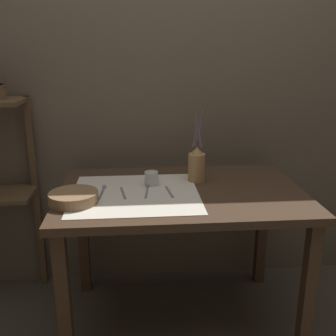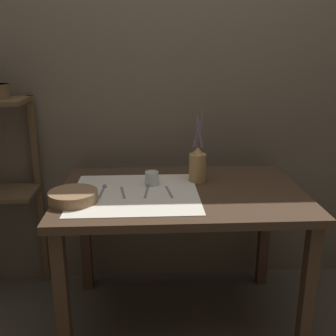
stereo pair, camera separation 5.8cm
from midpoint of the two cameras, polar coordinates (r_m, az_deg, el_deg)
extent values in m
plane|color=#473F35|center=(2.43, 2.47, -21.09)|extent=(12.00, 12.00, 0.00)
cube|color=brown|center=(2.46, 1.65, 9.97)|extent=(7.00, 0.06, 2.40)
cube|color=#422D1E|center=(2.05, 2.74, -3.72)|extent=(1.26, 0.83, 0.04)
cube|color=#422D1E|center=(1.95, -14.20, -18.72)|extent=(0.06, 0.06, 0.76)
cube|color=#422D1E|center=(2.06, 20.37, -17.13)|extent=(0.06, 0.06, 0.76)
cube|color=#422D1E|center=(2.55, -11.26, -9.47)|extent=(0.06, 0.06, 0.76)
cube|color=#422D1E|center=(2.64, 14.41, -8.76)|extent=(0.06, 0.06, 0.76)
cube|color=brown|center=(2.60, -17.54, -3.66)|extent=(0.04, 0.04, 1.23)
cube|color=silver|center=(1.99, -3.95, -3.68)|extent=(0.63, 0.59, 0.00)
cylinder|color=#A87F4C|center=(2.15, 5.06, 0.03)|extent=(0.09, 0.09, 0.16)
cone|color=#A87F4C|center=(2.13, 5.12, 2.53)|extent=(0.07, 0.07, 0.04)
cylinder|color=slate|center=(2.09, 5.52, 5.09)|extent=(0.03, 0.03, 0.16)
cylinder|color=slate|center=(2.09, 5.34, 5.39)|extent=(0.03, 0.01, 0.18)
cylinder|color=slate|center=(2.09, 5.34, 4.97)|extent=(0.03, 0.03, 0.15)
cylinder|color=slate|center=(2.10, 4.98, 5.18)|extent=(0.01, 0.04, 0.16)
cylinder|color=slate|center=(2.10, 5.32, 5.75)|extent=(0.04, 0.03, 0.20)
cylinder|color=slate|center=(2.09, 4.87, 4.58)|extent=(0.03, 0.01, 0.12)
cylinder|color=#8E6B47|center=(1.92, -12.75, -4.08)|extent=(0.23, 0.23, 0.05)
cylinder|color=silver|center=(2.09, -1.57, -1.51)|extent=(0.07, 0.07, 0.07)
cube|color=gray|center=(2.01, -8.79, -3.53)|extent=(0.03, 0.17, 0.00)
sphere|color=gray|center=(2.09, -8.38, -2.67)|extent=(0.02, 0.02, 0.02)
cube|color=gray|center=(2.00, -5.73, -3.55)|extent=(0.04, 0.17, 0.00)
cube|color=gray|center=(2.00, -2.30, -3.50)|extent=(0.03, 0.17, 0.00)
sphere|color=gray|center=(2.07, -2.09, -2.62)|extent=(0.02, 0.02, 0.02)
cube|color=gray|center=(2.00, 0.99, -3.48)|extent=(0.03, 0.17, 0.00)
camera|label=1|loc=(0.03, -89.17, 0.25)|focal=42.00mm
camera|label=2|loc=(0.03, 90.83, -0.25)|focal=42.00mm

